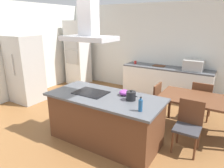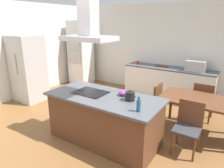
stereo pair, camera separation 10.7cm
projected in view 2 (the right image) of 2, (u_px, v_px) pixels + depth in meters
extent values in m
plane|color=brown|center=(139.00, 112.00, 5.05)|extent=(16.00, 16.00, 0.00)
cube|color=silver|center=(167.00, 50.00, 6.04)|extent=(7.20, 0.10, 2.70)
cube|color=silver|center=(30.00, 50.00, 6.06)|extent=(0.10, 8.80, 2.70)
cube|color=#59331E|center=(104.00, 120.00, 3.73)|extent=(1.99, 0.88, 0.86)
cube|color=#4C4F54|center=(104.00, 97.00, 3.59)|extent=(2.09, 0.98, 0.04)
cube|color=black|center=(91.00, 92.00, 3.74)|extent=(0.60, 0.44, 0.01)
cylinder|color=black|center=(130.00, 96.00, 3.36)|extent=(0.16, 0.16, 0.15)
sphere|color=black|center=(130.00, 91.00, 3.33)|extent=(0.03, 0.03, 0.03)
cone|color=black|center=(135.00, 97.00, 3.30)|extent=(0.06, 0.03, 0.04)
cylinder|color=navy|center=(139.00, 106.00, 2.94)|extent=(0.06, 0.06, 0.18)
cylinder|color=navy|center=(139.00, 99.00, 2.91)|extent=(0.03, 0.03, 0.04)
cylinder|color=black|center=(139.00, 98.00, 2.90)|extent=(0.03, 0.03, 0.01)
ellipsoid|color=purple|center=(124.00, 93.00, 3.59)|extent=(0.18, 0.18, 0.10)
cube|color=silver|center=(168.00, 83.00, 5.89)|extent=(2.54, 0.62, 0.86)
cube|color=#4C4F54|center=(169.00, 68.00, 5.76)|extent=(2.54, 0.62, 0.04)
cube|color=#B2AFAA|center=(196.00, 66.00, 5.34)|extent=(0.50, 0.38, 0.28)
cylinder|color=red|center=(138.00, 62.00, 6.25)|extent=(0.08, 0.08, 0.09)
cube|color=#59331E|center=(161.00, 66.00, 5.92)|extent=(0.34, 0.24, 0.02)
cube|color=silver|center=(81.00, 53.00, 7.16)|extent=(0.70, 0.64, 2.20)
cube|color=#B2AFAA|center=(74.00, 44.00, 6.79)|extent=(0.56, 0.02, 0.36)
cube|color=#B2AFAA|center=(74.00, 57.00, 6.92)|extent=(0.56, 0.02, 0.48)
cube|color=#B2AFAA|center=(28.00, 69.00, 5.58)|extent=(0.80, 0.70, 1.82)
cylinder|color=beige|center=(16.00, 65.00, 5.20)|extent=(0.02, 0.02, 0.55)
cube|color=#59331E|center=(198.00, 99.00, 3.88)|extent=(1.40, 0.90, 0.04)
cylinder|color=#59331E|center=(159.00, 116.00, 4.02)|extent=(0.06, 0.06, 0.71)
cylinder|color=#59331E|center=(171.00, 104.00, 4.61)|extent=(0.06, 0.06, 0.71)
cube|color=#333338|center=(149.00, 103.00, 4.49)|extent=(0.42, 0.42, 0.04)
cube|color=#59331E|center=(158.00, 94.00, 4.32)|extent=(0.04, 0.42, 0.44)
cylinder|color=#59331E|center=(138.00, 113.00, 4.51)|extent=(0.04, 0.04, 0.41)
cylinder|color=#59331E|center=(145.00, 107.00, 4.80)|extent=(0.04, 0.04, 0.41)
cylinder|color=#59331E|center=(153.00, 117.00, 4.32)|extent=(0.04, 0.04, 0.41)
cylinder|color=#59331E|center=(159.00, 111.00, 4.61)|extent=(0.04, 0.04, 0.41)
cube|color=#333338|center=(187.00, 130.00, 3.37)|extent=(0.42, 0.42, 0.04)
cube|color=#59331E|center=(191.00, 113.00, 3.45)|extent=(0.42, 0.04, 0.44)
cylinder|color=#59331E|center=(194.00, 151.00, 3.20)|extent=(0.04, 0.04, 0.41)
cylinder|color=#59331E|center=(172.00, 143.00, 3.39)|extent=(0.04, 0.04, 0.41)
cylinder|color=#59331E|center=(199.00, 140.00, 3.48)|extent=(0.04, 0.04, 0.41)
cylinder|color=#59331E|center=(178.00, 134.00, 3.67)|extent=(0.04, 0.04, 0.41)
cube|color=#333338|center=(203.00, 101.00, 4.56)|extent=(0.42, 0.42, 0.04)
cube|color=#59331E|center=(203.00, 94.00, 4.34)|extent=(0.42, 0.04, 0.44)
cylinder|color=#59331E|center=(196.00, 106.00, 4.87)|extent=(0.04, 0.04, 0.41)
cylinder|color=#59331E|center=(212.00, 110.00, 4.68)|extent=(0.04, 0.04, 0.41)
cylinder|color=#59331E|center=(192.00, 111.00, 4.58)|extent=(0.04, 0.04, 0.41)
cylinder|color=#59331E|center=(209.00, 115.00, 4.39)|extent=(0.04, 0.04, 0.41)
cube|color=#ADADB2|center=(89.00, 38.00, 3.45)|extent=(0.90, 0.55, 0.08)
cube|color=#ADADB2|center=(88.00, 14.00, 3.33)|extent=(0.28, 0.24, 0.70)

